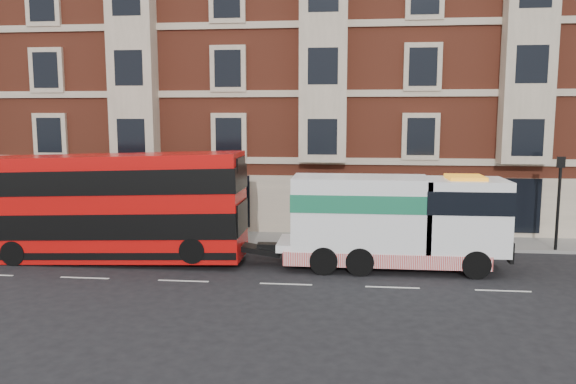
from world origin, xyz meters
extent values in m
plane|color=black|center=(0.00, 0.00, 0.00)|extent=(120.00, 120.00, 0.00)
cube|color=slate|center=(0.00, 7.50, 0.07)|extent=(90.00, 3.00, 0.15)
cube|color=brown|center=(0.50, 15.00, 9.00)|extent=(45.00, 12.00, 18.00)
cylinder|color=black|center=(-6.00, 6.20, 2.15)|extent=(0.14, 0.14, 4.00)
cube|color=black|center=(-6.00, 6.20, 4.25)|extent=(0.35, 0.15, 0.50)
cylinder|color=black|center=(12.00, 6.20, 2.15)|extent=(0.14, 0.14, 4.00)
cube|color=black|center=(12.00, 6.20, 4.25)|extent=(0.35, 0.15, 0.50)
cube|color=red|center=(-7.95, 2.68, 2.42)|extent=(11.53, 2.57, 4.53)
cube|color=black|center=(-7.95, 2.68, 1.75)|extent=(11.57, 2.63, 1.08)
cube|color=black|center=(-7.95, 2.68, 3.60)|extent=(11.57, 2.63, 1.03)
cylinder|color=black|center=(-11.86, 1.52, 0.54)|extent=(1.07, 0.33, 1.07)
cylinder|color=black|center=(-11.86, 3.84, 0.54)|extent=(1.07, 0.33, 1.07)
cylinder|color=black|center=(-4.04, 1.52, 0.84)|extent=(1.07, 0.33, 1.07)
cylinder|color=black|center=(-4.04, 3.84, 0.84)|extent=(1.07, 0.33, 1.07)
cube|color=white|center=(4.05, 2.68, 0.98)|extent=(9.26, 2.37, 0.31)
cube|color=white|center=(7.03, 2.68, 2.32)|extent=(3.29, 2.57, 2.98)
cube|color=white|center=(2.81, 2.68, 2.37)|extent=(5.56, 2.57, 2.98)
cube|color=#176B48|center=(2.81, 2.68, 2.88)|extent=(5.61, 2.61, 0.72)
cube|color=red|center=(3.84, 2.68, 0.62)|extent=(8.23, 2.63, 0.57)
cylinder|color=black|center=(7.34, 1.52, 0.57)|extent=(1.13, 0.36, 1.13)
cylinder|color=black|center=(7.34, 3.84, 0.57)|extent=(1.13, 0.36, 1.13)
cylinder|color=black|center=(2.81, 1.52, 0.57)|extent=(1.13, 0.41, 1.13)
cylinder|color=black|center=(2.81, 3.84, 0.57)|extent=(1.13, 0.41, 1.13)
cylinder|color=black|center=(1.37, 1.52, 0.57)|extent=(1.13, 0.41, 1.13)
cylinder|color=black|center=(1.37, 3.84, 0.57)|extent=(1.13, 0.41, 1.13)
imported|color=#1C2B38|center=(-14.75, 6.45, 1.05)|extent=(0.78, 0.75, 1.81)
camera|label=1|loc=(2.22, -20.53, 6.35)|focal=35.00mm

